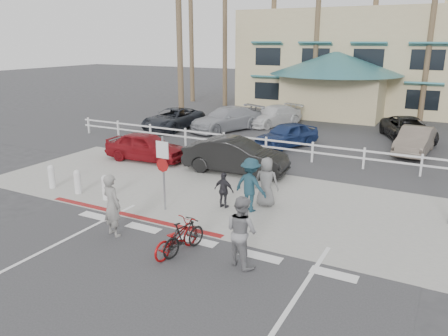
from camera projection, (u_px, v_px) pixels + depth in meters
The scene contains 34 objects.
ground at pixel (187, 250), 12.27m from camera, with size 140.00×140.00×0.00m, color #333335.
bike_path at pixel (142, 284), 10.58m from camera, with size 12.00×16.00×0.01m, color #333335.
sidewalk_plaza at pixel (253, 200), 16.08m from camera, with size 22.00×7.00×0.01m, color gray.
cross_street at pixel (290, 172), 19.47m from camera, with size 40.00×5.00×0.01m, color #333335.
parking_lot at pixel (341, 133), 27.51m from camera, with size 50.00×16.00×0.01m, color #333335.
curb_red at pixel (131, 216), 14.64m from camera, with size 7.00×0.25×0.02m, color maroon.
rail_fence at pixel (314, 152), 20.80m from camera, with size 29.40×0.16×1.00m, color silver, non-canonical shape.
building at pixel (408, 39), 36.02m from camera, with size 28.00×16.00×11.30m, color #C9B889, non-canonical shape.
sign_post at pixel (164, 170), 14.76m from camera, with size 0.50×0.10×2.90m, color gray, non-canonical shape.
bollard_0 at pixel (106, 187), 15.99m from camera, with size 0.26×0.26×0.95m, color silver, non-canonical shape.
bollard_1 at pixel (78, 182), 16.62m from camera, with size 0.26×0.26×0.95m, color silver, non-canonical shape.
bollard_2 at pixel (52, 177), 17.25m from camera, with size 0.26×0.26×0.95m, color silver, non-canonical shape.
palm_0 at pixel (191, 18), 39.35m from camera, with size 4.00×4.00×15.00m, color black, non-canonical shape.
palm_1 at pixel (225, 29), 36.99m from camera, with size 4.00×4.00×13.00m, color black, non-canonical shape.
palm_2 at pixel (274, 9), 35.61m from camera, with size 4.00×4.00×16.00m, color black, non-canonical shape.
palm_3 at pixel (318, 21), 33.25m from camera, with size 4.00×4.00×14.00m, color black, non-canonical shape.
palm_4 at pixel (375, 13), 32.16m from camera, with size 4.00×4.00×15.00m, color black, non-canonical shape.
palm_5 at pixel (432, 27), 29.80m from camera, with size 4.00×4.00×13.00m, color black, non-canonical shape.
palm_10 at pixel (179, 34), 27.76m from camera, with size 4.00×4.00×12.00m, color black, non-canonical shape.
bike_red at pixel (176, 238), 11.97m from camera, with size 0.61×1.75×0.92m, color #9A0B0C.
rider_red at pixel (112, 205), 12.94m from camera, with size 0.70×0.46×1.92m, color gray.
bike_black at pixel (184, 236), 12.01m from camera, with size 0.45×1.60×0.96m, color black.
rider_black at pixel (242, 231), 11.22m from camera, with size 0.93×0.72×1.91m, color gray.
pedestrian_a at pixel (251, 185), 14.80m from camera, with size 1.21×0.70×1.88m, color #183744.
pedestrian_child at pixel (224, 190), 15.16m from camera, with size 0.76×0.32×1.29m, color #28272C.
pedestrian_b at pixel (266, 182), 15.30m from camera, with size 0.86×0.56×1.77m, color slate.
car_white_sedan at pixel (236, 156), 19.21m from camera, with size 1.61×4.61×1.52m, color black.
car_red_compact at pixel (146, 146), 21.14m from camera, with size 1.63×4.06×1.38m, color maroon.
lot_car_0 at pixel (173, 119), 28.52m from camera, with size 2.24×4.86×1.35m, color #20232B.
lot_car_1 at pixel (226, 119), 28.10m from camera, with size 2.09×5.14×1.49m, color #9799A0.
lot_car_2 at pixel (287, 135), 23.80m from camera, with size 1.58×3.94×1.34m, color navy.
lot_car_3 at pixel (415, 141), 22.40m from camera, with size 1.45×4.15×1.37m, color #6F6356.
lot_car_4 at pixel (273, 116), 29.77m from camera, with size 1.86×4.58×1.33m, color silver.
lot_car_5 at pixel (408, 129), 25.39m from camera, with size 2.20×4.77×1.33m, color black.
Camera 1 is at (6.13, -9.32, 5.70)m, focal length 35.00 mm.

